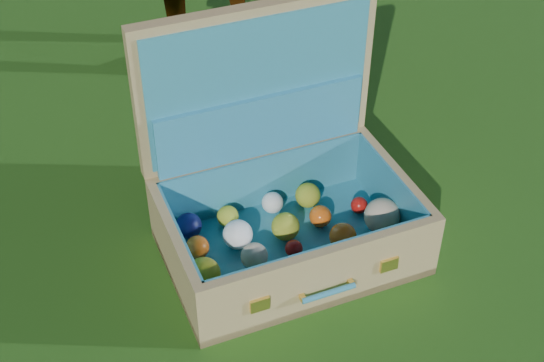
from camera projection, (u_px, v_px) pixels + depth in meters
The scene contains 2 objects.
ground at pixel (213, 267), 1.89m from camera, with size 60.00×60.00×0.00m, color #215114.
suitcase at pixel (280, 187), 1.87m from camera, with size 0.69×0.55×0.59m.
Camera 1 is at (-0.61, -1.19, 1.36)m, focal length 50.00 mm.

